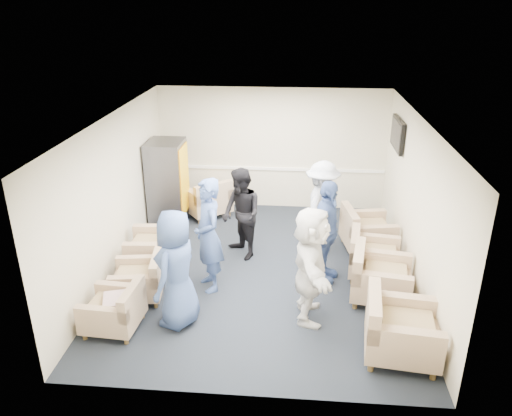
# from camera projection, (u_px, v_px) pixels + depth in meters

# --- Properties ---
(floor) EXTENTS (6.00, 6.00, 0.00)m
(floor) POSITION_uv_depth(u_px,v_px,m) (262.00, 271.00, 8.78)
(floor) COLOR black
(floor) RESTS_ON ground
(ceiling) EXTENTS (6.00, 6.00, 0.00)m
(ceiling) POSITION_uv_depth(u_px,v_px,m) (263.00, 119.00, 7.73)
(ceiling) COLOR silver
(ceiling) RESTS_ON back_wall
(back_wall) EXTENTS (5.00, 0.02, 2.70)m
(back_wall) POSITION_uv_depth(u_px,v_px,m) (272.00, 149.00, 11.01)
(back_wall) COLOR beige
(back_wall) RESTS_ON floor
(front_wall) EXTENTS (5.00, 0.02, 2.70)m
(front_wall) POSITION_uv_depth(u_px,v_px,m) (242.00, 301.00, 5.50)
(front_wall) COLOR beige
(front_wall) RESTS_ON floor
(left_wall) EXTENTS (0.02, 6.00, 2.70)m
(left_wall) POSITION_uv_depth(u_px,v_px,m) (115.00, 195.00, 8.45)
(left_wall) COLOR beige
(left_wall) RESTS_ON floor
(right_wall) EXTENTS (0.02, 6.00, 2.70)m
(right_wall) POSITION_uv_depth(u_px,v_px,m) (416.00, 205.00, 8.06)
(right_wall) COLOR beige
(right_wall) RESTS_ON floor
(chair_rail) EXTENTS (4.98, 0.04, 0.06)m
(chair_rail) POSITION_uv_depth(u_px,v_px,m) (272.00, 169.00, 11.17)
(chair_rail) COLOR white
(chair_rail) RESTS_ON back_wall
(tv) EXTENTS (0.10, 1.00, 0.58)m
(tv) POSITION_uv_depth(u_px,v_px,m) (397.00, 134.00, 9.45)
(tv) COLOR black
(tv) RESTS_ON right_wall
(armchair_left_near) EXTENTS (0.81, 0.81, 0.61)m
(armchair_left_near) POSITION_uv_depth(u_px,v_px,m) (116.00, 311.00, 7.14)
(armchair_left_near) COLOR tan
(armchair_left_near) RESTS_ON floor
(armchair_left_mid) EXTENTS (0.86, 0.86, 0.61)m
(armchair_left_mid) POSITION_uv_depth(u_px,v_px,m) (141.00, 280.00, 7.90)
(armchair_left_mid) COLOR tan
(armchair_left_mid) RESTS_ON floor
(armchair_left_far) EXTENTS (0.94, 0.94, 0.70)m
(armchair_left_far) POSITION_uv_depth(u_px,v_px,m) (158.00, 249.00, 8.79)
(armchair_left_far) COLOR tan
(armchair_left_far) RESTS_ON floor
(armchair_right_near) EXTENTS (1.05, 1.05, 0.76)m
(armchair_right_near) POSITION_uv_depth(u_px,v_px,m) (397.00, 331.00, 6.58)
(armchair_right_near) COLOR tan
(armchair_right_near) RESTS_ON floor
(armchair_right_midnear) EXTENTS (1.04, 1.04, 0.72)m
(armchair_right_midnear) POSITION_uv_depth(u_px,v_px,m) (377.00, 279.00, 7.84)
(armchair_right_midnear) COLOR tan
(armchair_right_midnear) RESTS_ON floor
(armchair_right_midfar) EXTENTS (0.94, 0.94, 0.67)m
(armchair_right_midfar) POSITION_uv_depth(u_px,v_px,m) (371.00, 258.00, 8.51)
(armchair_right_midfar) COLOR tan
(armchair_right_midfar) RESTS_ON floor
(armchair_right_far) EXTENTS (1.02, 1.02, 0.71)m
(armchair_right_far) POSITION_uv_depth(u_px,v_px,m) (364.00, 232.00, 9.40)
(armchair_right_far) COLOR tan
(armchair_right_far) RESTS_ON floor
(armchair_corner) EXTENTS (1.24, 1.24, 0.71)m
(armchair_corner) POSITION_uv_depth(u_px,v_px,m) (208.00, 200.00, 10.89)
(armchair_corner) COLOR tan
(armchair_corner) RESTS_ON floor
(vending_machine) EXTENTS (0.73, 0.84, 1.78)m
(vending_machine) POSITION_uv_depth(u_px,v_px,m) (168.00, 183.00, 10.32)
(vending_machine) COLOR #53535B
(vending_machine) RESTS_ON floor
(backpack) EXTENTS (0.32, 0.28, 0.45)m
(backpack) POSITION_uv_depth(u_px,v_px,m) (169.00, 267.00, 8.43)
(backpack) COLOR black
(backpack) RESTS_ON floor
(pillow) EXTENTS (0.42, 0.48, 0.12)m
(pillow) POSITION_uv_depth(u_px,v_px,m) (115.00, 301.00, 7.08)
(pillow) COLOR beige
(pillow) RESTS_ON armchair_left_near
(person_front_left) EXTENTS (0.80, 1.00, 1.78)m
(person_front_left) POSITION_uv_depth(u_px,v_px,m) (177.00, 269.00, 7.06)
(person_front_left) COLOR #3B558F
(person_front_left) RESTS_ON floor
(person_mid_left) EXTENTS (0.72, 0.82, 1.90)m
(person_mid_left) POSITION_uv_depth(u_px,v_px,m) (208.00, 235.00, 7.93)
(person_mid_left) COLOR #3B558F
(person_mid_left) RESTS_ON floor
(person_back_left) EXTENTS (0.99, 1.04, 1.68)m
(person_back_left) POSITION_uv_depth(u_px,v_px,m) (241.00, 214.00, 8.97)
(person_back_left) COLOR black
(person_back_left) RESTS_ON floor
(person_back_right) EXTENTS (0.86, 1.23, 1.74)m
(person_back_right) POSITION_uv_depth(u_px,v_px,m) (322.00, 207.00, 9.23)
(person_back_right) COLOR white
(person_back_right) RESTS_ON floor
(person_mid_right) EXTENTS (0.75, 1.12, 1.77)m
(person_mid_right) POSITION_uv_depth(u_px,v_px,m) (326.00, 232.00, 8.19)
(person_mid_right) COLOR #3B558F
(person_mid_right) RESTS_ON floor
(person_front_right) EXTENTS (0.54, 1.65, 1.78)m
(person_front_right) POSITION_uv_depth(u_px,v_px,m) (311.00, 265.00, 7.18)
(person_front_right) COLOR white
(person_front_right) RESTS_ON floor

